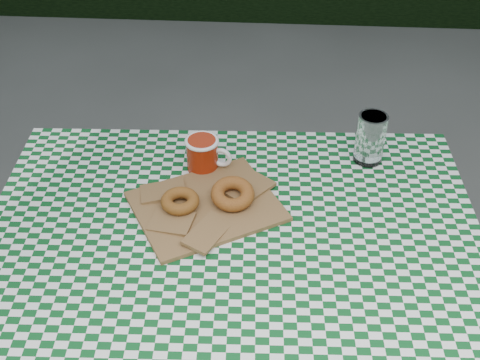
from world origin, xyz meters
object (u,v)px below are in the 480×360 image
object	(u,v)px
paper_bag	(206,205)
coffee_mug	(202,154)
table	(234,327)
drinking_glass	(370,138)

from	to	relation	value
paper_bag	coffee_mug	bearing A→B (deg)	99.39
table	drinking_glass	bearing A→B (deg)	37.33
table	coffee_mug	size ratio (longest dim) A/B	7.04
coffee_mug	drinking_glass	world-z (taller)	drinking_glass
table	paper_bag	size ratio (longest dim) A/B	3.46
coffee_mug	paper_bag	bearing A→B (deg)	-69.26
coffee_mug	table	bearing A→B (deg)	-54.98
table	paper_bag	world-z (taller)	paper_bag
table	coffee_mug	bearing A→B (deg)	111.44
drinking_glass	table	bearing A→B (deg)	-140.43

